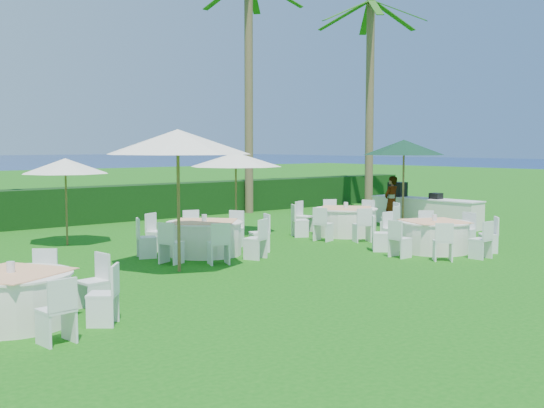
{
  "coord_description": "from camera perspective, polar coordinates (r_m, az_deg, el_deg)",
  "views": [
    {
      "loc": [
        -7.56,
        -9.12,
        2.59
      ],
      "look_at": [
        1.88,
        2.25,
        1.3
      ],
      "focal_mm": 45.0,
      "sensor_mm": 36.0,
      "label": 1
    }
  ],
  "objects": [
    {
      "name": "banquet_table_e",
      "position": [
        16.14,
        -5.67,
        -2.77
      ],
      "size": [
        3.08,
        3.08,
        0.95
      ],
      "color": "white",
      "rests_on": "ground"
    },
    {
      "name": "hedge",
      "position": [
        22.52,
        -19.91,
        -0.38
      ],
      "size": [
        34.0,
        1.0,
        1.2
      ],
      "primitive_type": "cube",
      "color": "black",
      "rests_on": "ground"
    },
    {
      "name": "umbrella_d",
      "position": [
        19.55,
        -3.05,
        3.73
      ],
      "size": [
        2.64,
        2.64,
        2.37
      ],
      "color": "brown",
      "rests_on": "ground"
    },
    {
      "name": "palm_e",
      "position": [
        27.12,
        8.18,
        9.04
      ],
      "size": [
        4.39,
        4.21,
        8.16
      ],
      "color": "brown",
      "rests_on": "ground"
    },
    {
      "name": "banquet_table_a",
      "position": [
        10.56,
        -20.95,
        -7.31
      ],
      "size": [
        3.04,
        3.04,
        0.92
      ],
      "color": "white",
      "rests_on": "ground"
    },
    {
      "name": "ground",
      "position": [
        12.12,
        -0.03,
        -7.35
      ],
      "size": [
        120.0,
        120.0,
        0.0
      ],
      "primitive_type": "plane",
      "color": "#125D10",
      "rests_on": "ground"
    },
    {
      "name": "banquet_table_c",
      "position": [
        16.95,
        13.41,
        -2.59
      ],
      "size": [
        2.97,
        2.97,
        0.91
      ],
      "color": "white",
      "rests_on": "ground"
    },
    {
      "name": "umbrella_c",
      "position": [
        18.23,
        -16.91,
        3.06
      ],
      "size": [
        2.25,
        2.25,
        2.24
      ],
      "color": "brown",
      "rests_on": "ground"
    },
    {
      "name": "staff_person",
      "position": [
        22.13,
        9.96,
        0.26
      ],
      "size": [
        0.6,
        0.41,
        1.59
      ],
      "primitive_type": "imported",
      "rotation": [
        0.0,
        0.0,
        3.2
      ],
      "color": "gray",
      "rests_on": "ground"
    },
    {
      "name": "palm_d",
      "position": [
        25.92,
        -1.96,
        10.04
      ],
      "size": [
        4.29,
        4.34,
        8.83
      ],
      "color": "brown",
      "rests_on": "ground"
    },
    {
      "name": "buffet_table",
      "position": [
        22.33,
        12.65,
        -0.57
      ],
      "size": [
        0.95,
        3.84,
        1.35
      ],
      "color": "white",
      "rests_on": "ground"
    },
    {
      "name": "banquet_table_f",
      "position": [
        19.59,
        6.19,
        -1.41
      ],
      "size": [
        3.11,
        3.11,
        0.95
      ],
      "color": "white",
      "rests_on": "ground"
    },
    {
      "name": "umbrella_green",
      "position": [
        21.84,
        10.98,
        4.67
      ],
      "size": [
        2.52,
        2.52,
        2.74
      ],
      "color": "brown",
      "rests_on": "ground"
    },
    {
      "name": "umbrella_b",
      "position": [
        13.92,
        -7.89,
        5.17
      ],
      "size": [
        2.98,
        2.98,
        2.9
      ],
      "color": "brown",
      "rests_on": "ground"
    }
  ]
}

